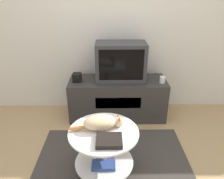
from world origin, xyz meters
TOP-DOWN VIEW (x-y plane):
  - ground_plane at (0.00, 0.00)m, footprint 12.00×12.00m
  - wall_back at (0.00, 1.34)m, footprint 8.00×0.05m
  - rug at (0.00, 0.00)m, footprint 1.61×1.25m
  - tv_stand at (0.08, 1.02)m, footprint 1.32×0.49m
  - tv at (0.12, 1.02)m, footprint 0.65×0.35m
  - speaker at (-0.46, 0.98)m, footprint 0.11×0.11m
  - mug at (0.66, 0.92)m, footprint 0.07×0.07m
  - coffee_table at (-0.09, -0.07)m, footprint 0.65×0.65m
  - dvd_box at (-0.04, -0.22)m, footprint 0.22×0.19m
  - cat at (-0.11, -0.01)m, footprint 0.51×0.24m

SIDE VIEW (x-z plane):
  - ground_plane at x=0.00m, z-range 0.00..0.00m
  - rug at x=0.00m, z-range 0.00..0.02m
  - tv_stand at x=0.08m, z-range 0.00..0.56m
  - coffee_table at x=-0.09m, z-range 0.08..0.56m
  - dvd_box at x=-0.04m, z-range 0.51..0.55m
  - cat at x=-0.11m, z-range 0.50..0.63m
  - mug at x=0.66m, z-range 0.56..0.64m
  - speaker at x=-0.46m, z-range 0.56..0.67m
  - tv at x=0.12m, z-range 0.56..1.06m
  - wall_back at x=0.00m, z-range 0.00..2.60m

